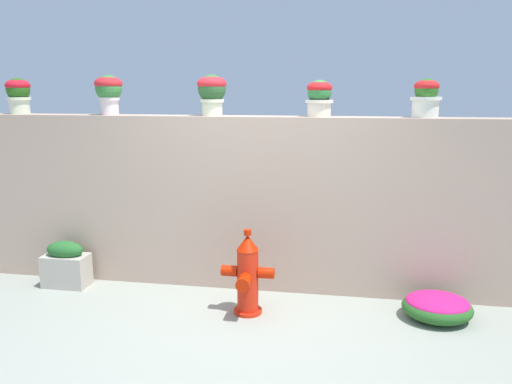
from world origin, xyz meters
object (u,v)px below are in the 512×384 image
(potted_plant_2, at_px, (212,91))
(fire_hydrant, at_px, (248,276))
(potted_plant_0, at_px, (18,93))
(potted_plant_1, at_px, (109,90))
(potted_plant_4, at_px, (426,96))
(flower_bush_left, at_px, (437,306))
(potted_plant_3, at_px, (319,96))
(planter_box, at_px, (66,265))

(potted_plant_2, relative_size, fire_hydrant, 0.51)
(potted_plant_0, height_order, potted_plant_1, potted_plant_1)
(potted_plant_4, xyz_separation_m, flower_bush_left, (0.13, -0.54, -1.84))
(potted_plant_3, relative_size, fire_hydrant, 0.44)
(planter_box, bearing_deg, potted_plant_0, 148.22)
(flower_bush_left, xyz_separation_m, planter_box, (-3.69, 0.16, 0.11))
(potted_plant_2, distance_m, planter_box, 2.36)
(potted_plant_3, bearing_deg, potted_plant_2, -179.12)
(potted_plant_0, height_order, fire_hydrant, potted_plant_0)
(potted_plant_1, distance_m, potted_plant_2, 1.09)
(potted_plant_2, xyz_separation_m, potted_plant_3, (1.06, 0.02, -0.05))
(potted_plant_2, bearing_deg, potted_plant_4, 0.45)
(potted_plant_1, relative_size, potted_plant_2, 1.00)
(fire_hydrant, bearing_deg, potted_plant_4, 24.29)
(potted_plant_0, xyz_separation_m, fire_hydrant, (2.62, -0.72, -1.63))
(potted_plant_4, xyz_separation_m, planter_box, (-3.55, -0.38, -1.73))
(fire_hydrant, bearing_deg, potted_plant_0, 164.62)
(potted_plant_0, relative_size, potted_plant_1, 0.94)
(fire_hydrant, xyz_separation_m, flower_bush_left, (1.70, 0.17, -0.24))
(potted_plant_1, relative_size, planter_box, 0.84)
(potted_plant_3, xyz_separation_m, flower_bush_left, (1.12, -0.54, -1.84))
(potted_plant_2, bearing_deg, fire_hydrant, -55.00)
(potted_plant_1, bearing_deg, planter_box, -140.40)
(potted_plant_2, height_order, potted_plant_4, potted_plant_2)
(potted_plant_0, bearing_deg, planter_box, -31.78)
(potted_plant_0, bearing_deg, potted_plant_1, -2.46)
(potted_plant_1, distance_m, fire_hydrant, 2.38)
(potted_plant_3, distance_m, fire_hydrant, 1.84)
(potted_plant_4, xyz_separation_m, fire_hydrant, (-1.56, -0.71, -1.60))
(potted_plant_2, height_order, potted_plant_3, potted_plant_2)
(potted_plant_2, distance_m, fire_hydrant, 1.86)
(potted_plant_4, bearing_deg, potted_plant_0, 179.78)
(potted_plant_4, bearing_deg, potted_plant_1, -179.47)
(potted_plant_1, height_order, flower_bush_left, potted_plant_1)
(potted_plant_0, bearing_deg, potted_plant_2, -0.87)
(fire_hydrant, bearing_deg, potted_plant_3, 50.69)
(potted_plant_3, bearing_deg, planter_box, -171.65)
(potted_plant_2, xyz_separation_m, fire_hydrant, (0.48, -0.69, -1.65))
(fire_hydrant, height_order, flower_bush_left, fire_hydrant)
(potted_plant_0, distance_m, potted_plant_3, 3.20)
(potted_plant_0, relative_size, potted_plant_3, 1.08)
(potted_plant_2, bearing_deg, potted_plant_1, -179.32)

